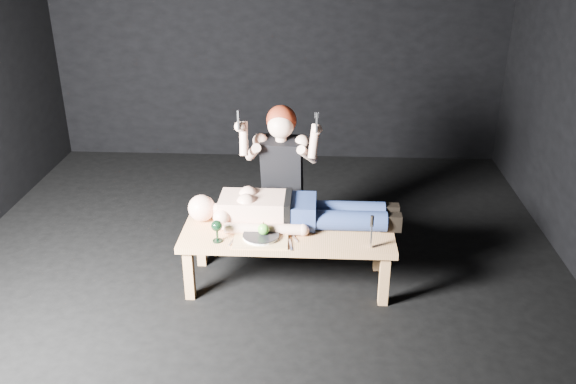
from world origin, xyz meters
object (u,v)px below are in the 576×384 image
object	(u,v)px
table	(288,257)
carving_knife	(371,232)
kneeling_woman	(283,176)
serving_tray	(261,239)
lying_man	(295,207)
goblet	(217,231)

from	to	relation	value
table	carving_knife	distance (m)	0.72
kneeling_woman	carving_knife	bearing A→B (deg)	-45.63
table	serving_tray	xyz separation A→B (m)	(-0.19, -0.14, 0.24)
table	lying_man	bearing A→B (deg)	70.82
kneeling_woman	goblet	bearing A→B (deg)	-116.59
table	kneeling_woman	bearing A→B (deg)	96.81
table	carving_knife	xyz separation A→B (m)	(0.60, -0.21, 0.35)
carving_knife	kneeling_woman	bearing A→B (deg)	130.83
table	goblet	bearing A→B (deg)	-160.32
lying_man	serving_tray	bearing A→B (deg)	-129.78
kneeling_woman	serving_tray	xyz separation A→B (m)	(-0.12, -0.71, -0.20)
table	goblet	distance (m)	0.61
table	kneeling_woman	distance (m)	0.71
lying_man	table	bearing A→B (deg)	-109.18
serving_tray	carving_knife	size ratio (longest dim) A/B	1.56
table	serving_tray	size ratio (longest dim) A/B	4.03
lying_man	carving_knife	size ratio (longest dim) A/B	6.28
goblet	carving_knife	size ratio (longest dim) A/B	0.66
lying_man	carving_knife	world-z (taller)	lying_man
lying_man	serving_tray	size ratio (longest dim) A/B	4.04
lying_man	carving_knife	bearing A→B (deg)	-32.16
carving_knife	table	bearing A→B (deg)	160.87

